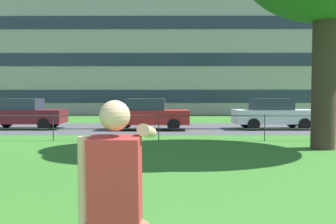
% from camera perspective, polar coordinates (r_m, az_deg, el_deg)
% --- Properties ---
extents(street_strip, '(80.00, 6.39, 0.01)m').
position_cam_1_polar(street_strip, '(19.06, -0.97, -2.51)').
color(street_strip, '#4C4C51').
rests_on(street_strip, ground).
extents(park_fence, '(32.15, 0.04, 1.00)m').
position_cam_1_polar(park_fence, '(13.95, -1.44, -1.73)').
color(park_fence, '#333833').
rests_on(park_fence, ground).
extents(person_thrower, '(0.54, 0.75, 1.74)m').
position_cam_1_polar(person_thrower, '(2.77, -8.10, -14.86)').
color(person_thrower, '#846B4C').
rests_on(person_thrower, ground).
extents(car_maroon_far_right, '(4.03, 1.87, 1.54)m').
position_cam_1_polar(car_maroon_far_right, '(20.00, -21.46, -0.23)').
color(car_maroon_far_right, maroon).
rests_on(car_maroon_far_right, ground).
extents(car_red_far_left, '(4.03, 1.88, 1.54)m').
position_cam_1_polar(car_red_far_left, '(18.23, -3.12, -0.32)').
color(car_red_far_left, red).
rests_on(car_red_far_left, ground).
extents(car_white_left, '(4.05, 1.91, 1.54)m').
position_cam_1_polar(car_white_left, '(19.29, 15.96, -0.25)').
color(car_white_left, silver).
rests_on(car_white_left, ground).
extents(apartment_building_background, '(34.49, 14.15, 19.20)m').
position_cam_1_polar(apartment_building_background, '(39.38, -3.16, 14.29)').
color(apartment_building_background, '#ADA393').
rests_on(apartment_building_background, ground).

